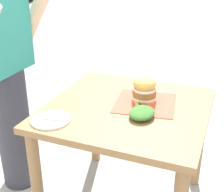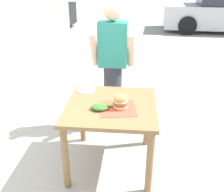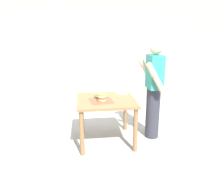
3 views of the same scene
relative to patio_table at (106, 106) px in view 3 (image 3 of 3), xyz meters
name	(u,v)px [view 3 (image 3 of 3)]	position (x,y,z in m)	size (l,w,h in m)	color
ground_plane	(106,140)	(0.00, 0.00, -0.63)	(80.00, 80.00, 0.00)	#ADAAA3
patio_table	(106,106)	(0.00, 0.00, 0.00)	(0.94, 0.94, 0.76)	olive
serving_paper	(101,101)	(0.08, -0.09, 0.13)	(0.36, 0.36, 0.00)	#D64C38
sandwich	(102,96)	(0.10, -0.07, 0.21)	(0.15, 0.15, 0.19)	gold
pickle_spear	(102,98)	(-0.02, -0.07, 0.14)	(0.02, 0.02, 0.09)	#8EA83D
side_plate_with_forks	(122,93)	(-0.33, 0.33, 0.13)	(0.22, 0.22, 0.02)	white
side_salad	(98,96)	(-0.10, -0.12, 0.15)	(0.18, 0.14, 0.05)	#386B28
diner_across_table	(154,89)	(-0.06, 0.83, 0.26)	(0.55, 0.35, 1.69)	#33333D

